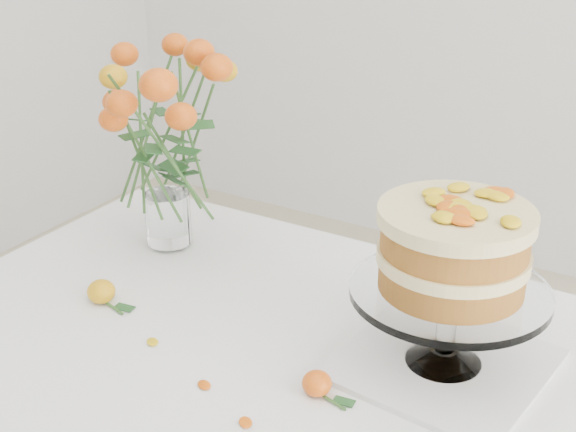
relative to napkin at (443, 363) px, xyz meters
name	(u,v)px	position (x,y,z in m)	size (l,w,h in m)	color
table	(308,420)	(-0.16, -0.13, -0.09)	(1.43, 0.93, 0.76)	#A1765E
napkin	(443,363)	(0.00, 0.00, 0.00)	(0.29, 0.29, 0.01)	silver
cake_stand	(453,258)	(0.00, 0.00, 0.18)	(0.30, 0.30, 0.27)	white
rose_vase	(161,120)	(-0.62, 0.11, 0.26)	(0.39, 0.39, 0.45)	white
loose_rose_near	(101,292)	(-0.58, -0.12, 0.02)	(0.09, 0.05, 0.04)	orange
loose_rose_far	(317,384)	(-0.13, -0.16, 0.01)	(0.08, 0.04, 0.04)	#BF5109
stray_petal_a	(204,385)	(-0.28, -0.23, 0.00)	(0.03, 0.02, 0.00)	gold
stray_petal_b	(245,423)	(-0.18, -0.27, 0.00)	(0.03, 0.02, 0.00)	gold
stray_petal_d	(152,342)	(-0.42, -0.18, 0.00)	(0.03, 0.02, 0.00)	gold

